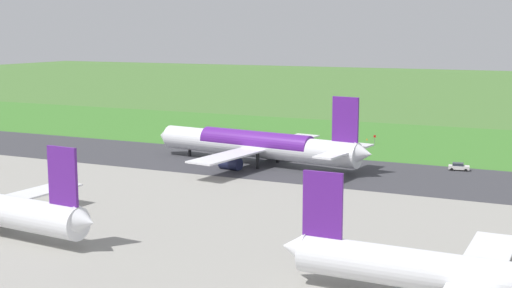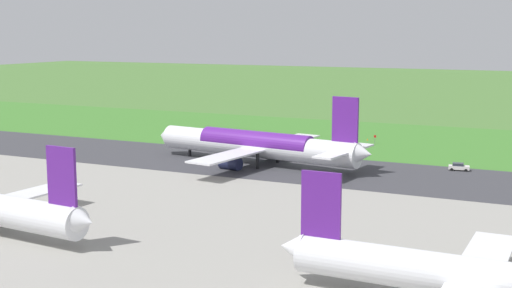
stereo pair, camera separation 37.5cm
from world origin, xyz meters
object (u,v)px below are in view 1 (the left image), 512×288
Objects in this scene: airliner_parked_near at (481,278)px; airliner_main at (257,145)px; service_car_followme at (459,167)px; traffic_cone_orange at (367,139)px; no_stopping_sign at (375,139)px.

airliner_main is at bearing -49.12° from airliner_parked_near.
service_car_followme is at bearing -163.93° from airliner_main.
traffic_cone_orange is (28.54, -31.20, -0.57)m from service_car_followme.
airliner_parked_near is 75.98m from service_car_followme.
service_car_followme reaches higher than traffic_cone_orange.
traffic_cone_orange is (42.42, -105.86, -3.33)m from airliner_parked_near.
airliner_parked_near is at bearing 111.15° from no_stopping_sign.
traffic_cone_orange is at bearing -47.55° from service_car_followme.
no_stopping_sign is at bearing -112.31° from airliner_main.
no_stopping_sign is (38.98, -100.76, -2.21)m from airliner_parked_near.
airliner_main reaches higher than traffic_cone_orange.
service_car_followme is (-40.61, -11.70, -3.51)m from airliner_main.
traffic_cone_orange is at bearing -105.72° from airliner_main.
airliner_main reaches higher than no_stopping_sign.
traffic_cone_orange is at bearing -55.93° from no_stopping_sign.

